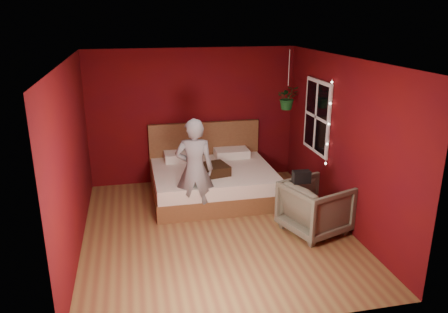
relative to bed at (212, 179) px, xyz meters
The scene contains 10 objects.
floor 1.43m from the bed, 98.35° to the right, with size 4.50×4.50×0.00m, color olive.
room_walls 1.96m from the bed, 98.35° to the right, with size 4.04×4.54×2.62m.
window 2.18m from the bed, 15.28° to the right, with size 0.05×0.97×1.27m.
fairy_lights 2.33m from the bed, 30.08° to the right, with size 0.04×0.04×1.45m.
bed is the anchor object (origin of this frame).
person 1.12m from the bed, 116.87° to the right, with size 0.61×0.40×1.68m, color gray.
armchair 2.15m from the bed, 54.07° to the right, with size 0.86×0.88×0.80m, color #656250.
handbag 2.06m from the bed, 58.34° to the right, with size 0.26×0.13×0.19m, color black.
throw_pillow 0.48m from the bed, 96.74° to the right, with size 0.47×0.47×0.17m, color #331F11.
hanging_plant 2.02m from the bed, ahead, with size 0.43×0.39×1.07m.
Camera 1 is at (-1.17, -5.96, 3.21)m, focal length 35.00 mm.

